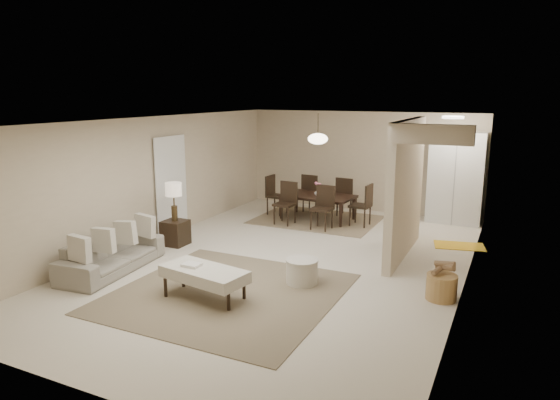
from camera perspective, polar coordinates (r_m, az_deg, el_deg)
The scene contains 22 objects.
floor at distance 9.01m, azimuth 0.71°, elevation -7.00°, with size 9.00×9.00×0.00m, color beige.
ceiling at distance 8.52m, azimuth 0.75°, elevation 9.09°, with size 9.00×9.00×0.00m, color white.
back_wall at distance 12.85m, azimuth 9.24°, elevation 4.38°, with size 6.00×6.00×0.00m, color #BEAB90.
left_wall at distance 10.29m, azimuth -14.62°, elevation 2.22°, with size 9.00×9.00×0.00m, color #BEAB90.
right_wall at distance 7.93m, azimuth 20.81°, elevation -1.08°, with size 9.00×9.00×0.00m, color #BEAB90.
partition at distance 9.30m, azimuth 14.15°, elevation 1.22°, with size 0.15×2.50×2.50m, color #BEAB90.
doorway at distance 10.76m, azimuth -12.38°, elevation 1.51°, with size 0.04×0.90×2.04m, color black.
pantry_cabinet at distance 12.08m, azimuth 19.47°, elevation 2.39°, with size 1.20×0.55×2.10m, color silver.
flush_light at distance 11.01m, azimuth 19.16°, elevation 8.92°, with size 0.44×0.44×0.05m, color white.
living_rug at distance 7.68m, azimuth -6.05°, elevation -10.52°, with size 3.20×3.20×0.01m, color brown.
sofa at distance 8.92m, azimuth -18.67°, elevation -5.89°, with size 0.78×2.00×0.58m, color gray.
ottoman_bench at distance 7.41m, azimuth -8.67°, elevation -8.39°, with size 1.38×0.80×0.46m.
side_table at distance 10.10m, azimuth -11.87°, elevation -3.67°, with size 0.45×0.45×0.49m, color black.
table_lamp at distance 9.91m, azimuth -12.07°, elevation 0.82°, with size 0.32×0.32×0.76m.
round_pouf at distance 7.93m, azimuth 2.52°, elevation -8.20°, with size 0.51×0.51×0.40m, color beige.
wicker_basket at distance 7.73m, azimuth 17.97°, elevation -9.45°, with size 0.44×0.44×0.38m, color #92623A.
dining_rug at distance 11.88m, azimuth 4.20°, elevation -2.25°, with size 2.80×2.10×0.01m, color #7C654C.
dining_table at distance 11.81m, azimuth 4.22°, elevation -0.87°, with size 1.70×0.95×0.60m, color black.
dining_chairs at distance 11.77m, azimuth 4.23°, elevation 0.01°, with size 2.62×1.97×0.97m.
vase at distance 11.73m, azimuth 4.25°, elevation 0.87°, with size 0.13×0.13×0.14m, color silver.
yellow_mat at distance 10.47m, azimuth 19.81°, elevation -4.95°, with size 0.94×0.58×0.01m, color yellow.
pendant_light at distance 11.55m, azimuth 4.35°, elevation 6.99°, with size 0.46×0.46×0.71m.
Camera 1 is at (3.58, -7.72, 2.96)m, focal length 32.00 mm.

